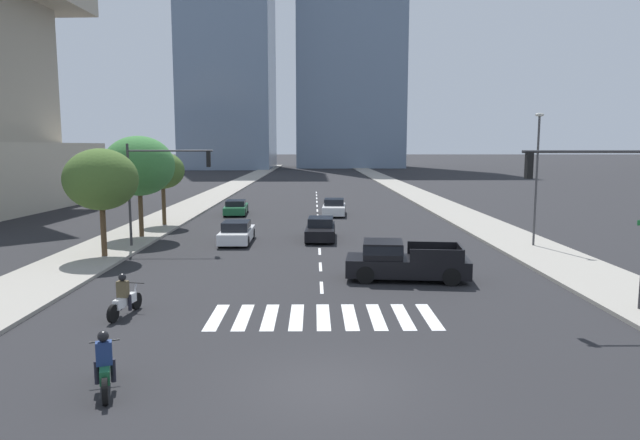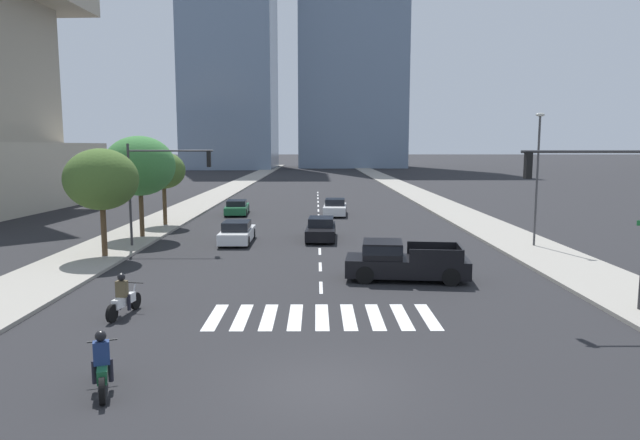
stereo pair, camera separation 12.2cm
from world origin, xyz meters
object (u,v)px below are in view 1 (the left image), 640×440
object	(u,v)px
motorcycle_trailing	(125,299)
sedan_green_1	(236,208)
sedan_white_2	(334,208)
street_tree_second	(139,166)
sedan_white_0	(237,233)
street_tree_third	(163,171)
traffic_signal_near	(601,194)
sedan_black_3	(321,229)
traffic_signal_far	(161,175)
pickup_truck	(401,261)
street_tree_nearest	(101,180)
street_lamp_east	(537,169)
motorcycle_lead	(105,367)

from	to	relation	value
motorcycle_trailing	sedan_green_1	size ratio (longest dim) A/B	0.44
sedan_white_2	street_tree_second	distance (m)	17.77
sedan_white_0	street_tree_second	size ratio (longest dim) A/B	0.71
sedan_white_2	street_tree_third	distance (m)	14.52
traffic_signal_near	street_tree_second	world-z (taller)	street_tree_second
sedan_black_3	traffic_signal_far	bearing A→B (deg)	-69.01
sedan_white_2	pickup_truck	bearing A→B (deg)	8.58
sedan_white_2	sedan_green_1	bearing A→B (deg)	-90.77
pickup_truck	traffic_signal_near	distance (m)	8.42
street_tree_nearest	street_tree_third	bearing A→B (deg)	90.00
street_tree_second	street_tree_third	bearing A→B (deg)	90.00
street_tree_third	street_tree_second	bearing A→B (deg)	-90.00
pickup_truck	street_tree_nearest	distance (m)	15.61
motorcycle_trailing	sedan_white_2	xyz separation A→B (m)	(8.12, 28.30, 0.04)
sedan_white_0	traffic_signal_far	bearing A→B (deg)	113.13
motorcycle_trailing	street_lamp_east	xyz separation A→B (m)	(18.90, 12.80, 3.86)
traffic_signal_near	traffic_signal_far	xyz separation A→B (m)	(-18.20, 12.82, -0.02)
motorcycle_lead	sedan_black_3	bearing A→B (deg)	-32.98
sedan_green_1	street_lamp_east	distance (m)	25.27
motorcycle_lead	traffic_signal_near	world-z (taller)	traffic_signal_near
sedan_green_1	traffic_signal_near	world-z (taller)	traffic_signal_near
pickup_truck	traffic_signal_far	size ratio (longest dim) A/B	0.94
street_lamp_east	street_tree_second	size ratio (longest dim) A/B	1.19
sedan_green_1	motorcycle_lead	bearing A→B (deg)	179.55
pickup_truck	street_lamp_east	size ratio (longest dim) A/B	0.73
sedan_white_0	sedan_white_2	world-z (taller)	sedan_white_2
sedan_white_2	sedan_black_3	xyz separation A→B (m)	(-1.28, -12.35, -0.01)
sedan_black_3	sedan_white_2	bearing A→B (deg)	176.62
sedan_green_1	street_tree_second	xyz separation A→B (m)	(-4.15, -12.69, 3.96)
motorcycle_trailing	sedan_white_2	size ratio (longest dim) A/B	0.46
sedan_green_1	sedan_black_3	distance (m)	14.74
motorcycle_trailing	street_tree_nearest	xyz separation A→B (m)	(-4.33, 9.93, 3.48)
traffic_signal_near	street_tree_nearest	size ratio (longest dim) A/B	1.06
sedan_green_1	sedan_white_2	xyz separation A→B (m)	(8.29, -0.62, 0.06)
sedan_green_1	street_tree_second	world-z (taller)	street_tree_second
street_tree_nearest	sedan_green_1	bearing A→B (deg)	77.68
motorcycle_lead	street_tree_nearest	bearing A→B (deg)	0.86
sedan_black_3	traffic_signal_far	world-z (taller)	traffic_signal_far
sedan_white_2	street_tree_nearest	world-z (taller)	street_tree_nearest
traffic_signal_far	street_tree_nearest	xyz separation A→B (m)	(-2.20, -3.04, -0.05)
motorcycle_trailing	traffic_signal_far	world-z (taller)	traffic_signal_far
traffic_signal_far	motorcycle_lead	bearing A→B (deg)	-79.10
sedan_green_1	sedan_black_3	xyz separation A→B (m)	(7.01, -12.96, 0.05)
sedan_black_3	traffic_signal_far	size ratio (longest dim) A/B	0.82
motorcycle_trailing	street_lamp_east	size ratio (longest dim) A/B	0.29
motorcycle_lead	street_tree_third	world-z (taller)	street_tree_third
sedan_white_0	street_tree_nearest	xyz separation A→B (m)	(-6.14, -4.73, 3.46)
pickup_truck	street_tree_third	distance (m)	22.17
motorcycle_trailing	street_tree_third	size ratio (longest dim) A/B	0.41
traffic_signal_far	street_tree_nearest	distance (m)	3.75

